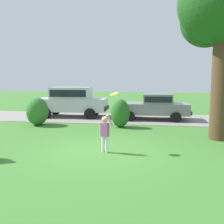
{
  "coord_description": "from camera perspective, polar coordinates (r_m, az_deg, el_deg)",
  "views": [
    {
      "loc": [
        1.64,
        -8.26,
        2.42
      ],
      "look_at": [
        0.07,
        1.83,
        1.1
      ],
      "focal_mm": 40.65,
      "sensor_mm": 36.0,
      "label": 1
    }
  ],
  "objects": [
    {
      "name": "parked_suv",
      "position": [
        16.53,
        -9.14,
        2.61
      ],
      "size": [
        4.77,
        2.24,
        1.92
      ],
      "color": "silver",
      "rests_on": "ground"
    },
    {
      "name": "child_thrower",
      "position": [
        8.4,
        -1.61,
        -4.33
      ],
      "size": [
        0.48,
        0.24,
        1.29
      ],
      "color": "white",
      "rests_on": "ground"
    },
    {
      "name": "shrub_centre_left",
      "position": [
        12.81,
        1.87,
        -0.28
      ],
      "size": [
        0.96,
        0.89,
        1.43
      ],
      "color": "#286023",
      "rests_on": "ground"
    },
    {
      "name": "frisbee",
      "position": [
        8.45,
        0.46,
        4.02
      ],
      "size": [
        0.29,
        0.28,
        0.17
      ],
      "color": "yellow"
    },
    {
      "name": "parked_sedan",
      "position": [
        15.43,
        9.45,
        1.42
      ],
      "size": [
        4.4,
        2.11,
        1.56
      ],
      "color": "gray",
      "rests_on": "ground"
    },
    {
      "name": "ground_plane",
      "position": [
        8.76,
        -2.33,
        -8.67
      ],
      "size": [
        80.0,
        80.0,
        0.0
      ],
      "primitive_type": "plane",
      "color": "#3D752D"
    },
    {
      "name": "shrub_near_tree",
      "position": [
        13.99,
        -16.43,
        0.15
      ],
      "size": [
        1.13,
        1.26,
        1.47
      ],
      "color": "#33702B",
      "rests_on": "ground"
    },
    {
      "name": "driveway_strip",
      "position": [
        15.79,
        2.78,
        -1.42
      ],
      "size": [
        28.0,
        4.4,
        0.02
      ],
      "primitive_type": "cube",
      "color": "gray",
      "rests_on": "ground"
    }
  ]
}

